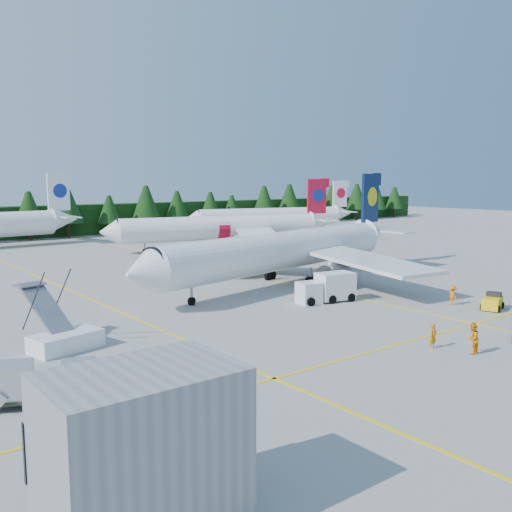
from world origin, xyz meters
TOP-DOWN VIEW (x-y plane):
  - ground at (0.00, 0.00)m, footprint 320.00×320.00m
  - taxi_stripe_a at (-14.00, 20.00)m, footprint 0.25×120.00m
  - taxi_stripe_b at (6.00, 20.00)m, footprint 0.25×120.00m
  - taxi_stripe_cross at (0.00, -6.00)m, footprint 80.00×0.25m
  - treeline_hedge at (0.00, 82.00)m, footprint 220.00×4.00m
  - terminal_building at (-26.00, -14.00)m, footprint 6.00×4.00m
  - airliner_navy at (4.17, 15.51)m, footprint 39.91×32.51m
  - airliner_red at (16.52, 45.26)m, footprint 37.58×30.58m
  - airliner_far_right at (40.45, 62.91)m, footprint 36.07×11.81m
  - airstairs at (-21.39, 6.79)m, footprint 4.85×6.58m
  - service_truck at (2.50, 6.66)m, footprint 5.67×2.99m
  - baggage_tug at (11.64, -4.24)m, footprint 2.79×2.09m
  - uld_pair at (-25.23, -2.11)m, footprint 5.45×4.24m
  - crew_a at (-2.05, -7.94)m, footprint 0.61×0.40m
  - crew_b at (-1.12, -10.20)m, footprint 1.11×0.94m
  - crew_c at (10.47, -1.15)m, footprint 0.77×0.86m

SIDE VIEW (x-z plane):
  - ground at x=0.00m, z-range 0.00..0.00m
  - taxi_stripe_a at x=-14.00m, z-range 0.00..0.01m
  - taxi_stripe_b at x=6.00m, z-range 0.00..0.01m
  - taxi_stripe_cross at x=0.00m, z-range 0.00..0.01m
  - baggage_tug at x=11.64m, z-range -0.01..1.32m
  - crew_a at x=-2.05m, z-range 0.00..1.67m
  - crew_c at x=10.47m, z-range 0.00..1.73m
  - airstairs at x=-21.39m, z-range -1.13..2.86m
  - crew_b at x=-1.12m, z-range 0.00..2.00m
  - uld_pair at x=-25.23m, z-range 0.32..2.14m
  - service_truck at x=2.50m, z-range -0.01..2.59m
  - terminal_building at x=-26.00m, z-range 0.00..5.20m
  - treeline_hedge at x=0.00m, z-range 0.00..6.00m
  - airliner_red at x=16.52m, z-range -2.21..8.88m
  - airliner_far_right at x=40.45m, z-range -1.99..8.69m
  - airliner_navy at x=4.17m, z-range -2.34..9.40m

